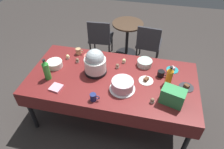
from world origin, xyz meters
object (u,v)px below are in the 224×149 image
object	(u,v)px
potluck_table	(112,81)
soda_bottle_lime_soda	(46,70)
coffee_mug_tan	(79,51)
round_cafe_table	(127,33)
slow_cooker	(95,63)
cupcake_rose	(117,66)
coffee_mug_navy	(93,97)
soda_bottle_orange_juice	(169,76)
dessert_plate_white	(146,80)
cupcake_cocoa	(77,60)
glass_salad_bowl	(145,63)
cupcake_lemon	(152,101)
maroon_chair_right	(149,42)
dessert_plate_teal	(172,69)
maroon_chair_left	(100,37)
ceramic_snack_bowl	(55,64)
dessert_plate_charcoal	(186,87)
coffee_mug_black	(161,74)
dessert_plate_coral	(90,56)
cupcake_berry	(124,61)
frosted_layer_cake	(122,85)
cupcake_mint	(68,57)
soda_carton	(173,96)

from	to	relation	value
potluck_table	soda_bottle_lime_soda	world-z (taller)	soda_bottle_lime_soda
coffee_mug_tan	round_cafe_table	xyz separation A→B (m)	(0.55, 1.21, -0.30)
slow_cooker	cupcake_rose	world-z (taller)	slow_cooker
coffee_mug_navy	potluck_table	bearing A→B (deg)	74.09
potluck_table	coffee_mug_tan	size ratio (longest dim) A/B	18.58
soda_bottle_orange_juice	cupcake_rose	bearing A→B (deg)	165.93
dessert_plate_white	cupcake_rose	distance (m)	0.45
coffee_mug_navy	cupcake_cocoa	bearing A→B (deg)	124.05
glass_salad_bowl	cupcake_rose	bearing A→B (deg)	-158.44
cupcake_cocoa	coffee_mug_navy	size ratio (longest dim) A/B	0.58
cupcake_lemon	maroon_chair_right	xyz separation A→B (m)	(-0.15, 1.71, -0.29)
coffee_mug_tan	soda_bottle_orange_juice	bearing A→B (deg)	-15.58
dessert_plate_teal	cupcake_cocoa	distance (m)	1.33
coffee_mug_tan	maroon_chair_left	distance (m)	1.03
ceramic_snack_bowl	maroon_chair_left	bearing A→B (deg)	78.20
potluck_table	coffee_mug_navy	distance (m)	0.46
dessert_plate_charcoal	coffee_mug_navy	world-z (taller)	coffee_mug_navy
soda_bottle_lime_soda	coffee_mug_black	xyz separation A→B (m)	(1.42, 0.36, -0.10)
cupcake_rose	coffee_mug_navy	bearing A→B (deg)	-103.36
potluck_table	maroon_chair_right	bearing A→B (deg)	74.18
dessert_plate_coral	cupcake_cocoa	distance (m)	0.22
dessert_plate_teal	soda_bottle_orange_juice	distance (m)	0.31
cupcake_berry	soda_bottle_lime_soda	size ratio (longest dim) A/B	0.22
potluck_table	coffee_mug_black	distance (m)	0.65
coffee_mug_navy	maroon_chair_right	distance (m)	1.91
soda_bottle_orange_juice	maroon_chair_right	distance (m)	1.44
soda_bottle_orange_juice	coffee_mug_navy	xyz separation A→B (m)	(-0.83, -0.47, -0.08)
frosted_layer_cake	soda_bottle_lime_soda	bearing A→B (deg)	-179.24
round_cafe_table	dessert_plate_charcoal	bearing A→B (deg)	-58.14
coffee_mug_black	soda_bottle_lime_soda	bearing A→B (deg)	-165.83
cupcake_berry	soda_bottle_orange_juice	size ratio (longest dim) A/B	0.25
cupcake_mint	slow_cooker	bearing A→B (deg)	-23.21
dessert_plate_white	cupcake_berry	size ratio (longest dim) A/B	2.79
dessert_plate_charcoal	round_cafe_table	distance (m)	1.89
cupcake_berry	cupcake_lemon	world-z (taller)	same
coffee_mug_black	soda_carton	bearing A→B (deg)	-72.31
dessert_plate_white	soda_carton	size ratio (longest dim) A/B	0.72
soda_bottle_lime_soda	ceramic_snack_bowl	bearing A→B (deg)	94.51
soda_bottle_orange_juice	maroon_chair_left	size ratio (longest dim) A/B	0.32
frosted_layer_cake	coffee_mug_black	xyz separation A→B (m)	(0.45, 0.35, -0.02)
soda_bottle_lime_soda	maroon_chair_right	size ratio (longest dim) A/B	0.36
soda_carton	round_cafe_table	size ratio (longest dim) A/B	0.36
cupcake_berry	maroon_chair_right	bearing A→B (deg)	74.17
potluck_table	glass_salad_bowl	world-z (taller)	glass_salad_bowl
cupcake_cocoa	cupcake_rose	xyz separation A→B (m)	(0.58, 0.00, 0.00)
dessert_plate_teal	round_cafe_table	distance (m)	1.55
coffee_mug_navy	round_cafe_table	xyz separation A→B (m)	(0.07, 2.04, -0.30)
glass_salad_bowl	soda_bottle_lime_soda	distance (m)	1.32
cupcake_berry	glass_salad_bowl	bearing A→B (deg)	1.75
ceramic_snack_bowl	round_cafe_table	bearing A→B (deg)	63.64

